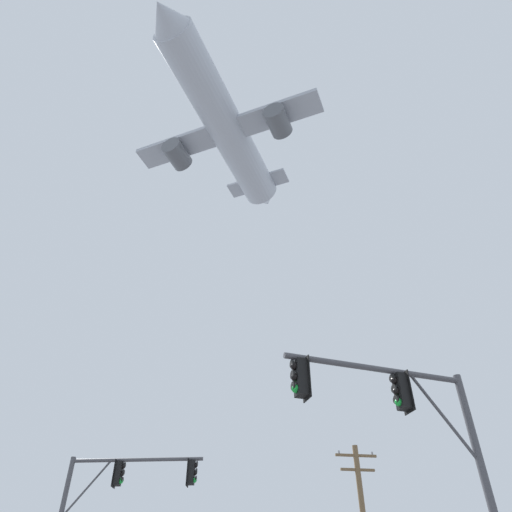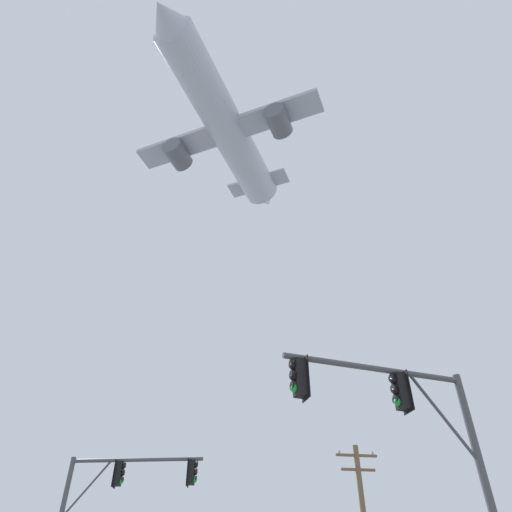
% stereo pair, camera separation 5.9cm
% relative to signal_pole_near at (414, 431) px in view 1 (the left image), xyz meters
% --- Properties ---
extents(signal_pole_near, '(5.03, 1.16, 6.39)m').
position_rel_signal_pole_near_xyz_m(signal_pole_near, '(0.00, 0.00, 0.00)').
color(signal_pole_near, '#4C4C51').
rests_on(signal_pole_near, ground).
extents(signal_pole_far, '(5.48, 1.26, 6.56)m').
position_rel_signal_pole_near_xyz_m(signal_pole_far, '(-8.34, 10.33, 0.14)').
color(signal_pole_far, '#4C4C51').
rests_on(signal_pole_far, ground).
extents(airplane, '(18.65, 24.15, 7.09)m').
position_rel_signal_pole_near_xyz_m(airplane, '(-4.63, 19.40, 36.57)').
color(airplane, '#B7BCC6').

